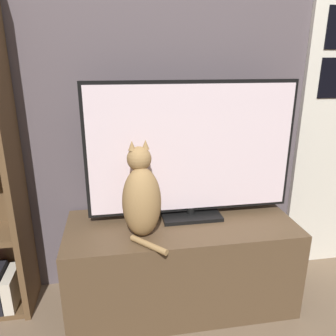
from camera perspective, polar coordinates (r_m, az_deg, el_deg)
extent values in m
cube|color=#564C51|center=(1.85, 0.72, 17.74)|extent=(4.80, 0.05, 2.60)
cube|color=brown|center=(1.89, 2.22, -16.17)|extent=(1.21, 0.50, 0.50)
cube|color=black|center=(1.83, 3.96, -8.09)|extent=(0.32, 0.19, 0.02)
cylinder|color=black|center=(1.82, 3.98, -7.32)|extent=(0.04, 0.04, 0.03)
cube|color=black|center=(1.71, 4.17, 3.35)|extent=(1.10, 0.02, 0.69)
cube|color=silver|center=(1.69, 4.29, 3.23)|extent=(1.06, 0.01, 0.66)
ellipsoid|color=#997547|center=(1.57, -4.59, -5.98)|extent=(0.21, 0.19, 0.35)
ellipsoid|color=silver|center=(1.64, -5.05, -5.70)|extent=(0.11, 0.07, 0.19)
sphere|color=#997547|center=(1.53, -5.06, 1.61)|extent=(0.13, 0.13, 0.12)
cone|color=#997547|center=(1.51, -6.31, 3.91)|extent=(0.04, 0.04, 0.04)
cone|color=#997547|center=(1.52, -3.95, 4.10)|extent=(0.04, 0.04, 0.04)
cylinder|color=#997547|center=(1.54, -3.39, -13.22)|extent=(0.16, 0.18, 0.03)
cube|color=brown|center=(1.77, -25.75, 2.48)|extent=(0.03, 0.28, 1.78)
cube|color=black|center=(2.10, -27.16, -18.02)|extent=(0.05, 0.19, 0.23)
cube|color=beige|center=(2.10, -25.50, -18.32)|extent=(0.05, 0.21, 0.19)
cube|color=black|center=(2.17, 27.17, 13.75)|extent=(0.20, 0.01, 0.22)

